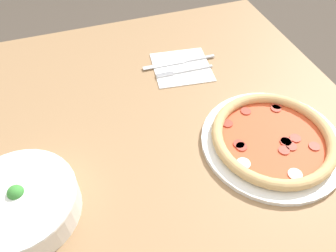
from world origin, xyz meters
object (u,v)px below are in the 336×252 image
object	(u,v)px
fork	(185,71)
pizza	(273,139)
bowl	(20,203)
knife	(182,61)

from	to	relation	value
fork	pizza	bearing A→B (deg)	109.57
bowl	knife	xyz separation A→B (m)	(0.36, -0.48, -0.03)
bowl	fork	xyz separation A→B (m)	(0.32, -0.47, -0.03)
pizza	bowl	xyz separation A→B (m)	(0.00, 0.57, 0.02)
pizza	fork	bearing A→B (deg)	17.11
pizza	bowl	world-z (taller)	bowl
fork	knife	bearing A→B (deg)	-97.52
fork	knife	size ratio (longest dim) A/B	0.76
bowl	fork	world-z (taller)	bowl
fork	knife	distance (m)	0.05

